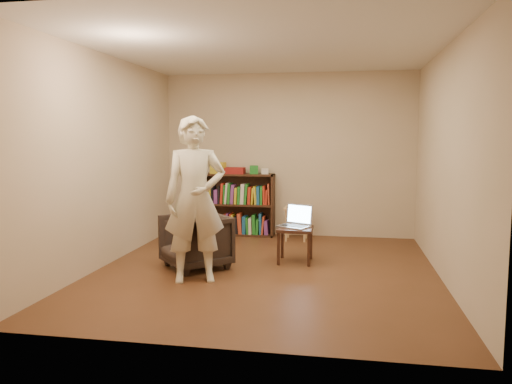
% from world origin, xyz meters
% --- Properties ---
extents(floor, '(4.50, 4.50, 0.00)m').
position_xyz_m(floor, '(0.00, 0.00, 0.00)').
color(floor, '#4D2D18').
rests_on(floor, ground).
extents(ceiling, '(4.50, 4.50, 0.00)m').
position_xyz_m(ceiling, '(0.00, 0.00, 2.60)').
color(ceiling, silver).
rests_on(ceiling, wall_back).
extents(wall_back, '(4.00, 0.00, 4.00)m').
position_xyz_m(wall_back, '(0.00, 2.25, 1.30)').
color(wall_back, beige).
rests_on(wall_back, floor).
extents(wall_left, '(0.00, 4.50, 4.50)m').
position_xyz_m(wall_left, '(-2.00, 0.00, 1.30)').
color(wall_left, beige).
rests_on(wall_left, floor).
extents(wall_right, '(0.00, 4.50, 4.50)m').
position_xyz_m(wall_right, '(2.00, 0.00, 1.30)').
color(wall_right, beige).
rests_on(wall_right, floor).
extents(bookshelf, '(1.20, 0.30, 1.00)m').
position_xyz_m(bookshelf, '(-0.80, 2.09, 0.44)').
color(bookshelf, black).
rests_on(bookshelf, floor).
extents(box_yellow, '(0.25, 0.20, 0.18)m').
position_xyz_m(box_yellow, '(-1.11, 2.05, 1.09)').
color(box_yellow, gold).
rests_on(box_yellow, bookshelf).
extents(red_cloth, '(0.31, 0.23, 0.10)m').
position_xyz_m(red_cloth, '(-0.83, 2.07, 1.05)').
color(red_cloth, maroon).
rests_on(red_cloth, bookshelf).
extents(box_green, '(0.15, 0.15, 0.13)m').
position_xyz_m(box_green, '(-0.53, 2.10, 1.07)').
color(box_green, '#1E7224').
rests_on(box_green, bookshelf).
extents(box_white, '(0.12, 0.12, 0.09)m').
position_xyz_m(box_white, '(-0.35, 2.11, 1.04)').
color(box_white, silver).
rests_on(box_white, bookshelf).
extents(stool, '(0.36, 0.36, 0.52)m').
position_xyz_m(stool, '(0.18, 1.85, 0.42)').
color(stool, tan).
rests_on(stool, floor).
extents(armchair, '(1.00, 1.00, 0.66)m').
position_xyz_m(armchair, '(-0.86, -0.02, 0.33)').
color(armchair, '#2B221D').
rests_on(armchair, floor).
extents(side_table, '(0.44, 0.44, 0.44)m').
position_xyz_m(side_table, '(0.30, 0.48, 0.37)').
color(side_table, black).
rests_on(side_table, floor).
extents(laptop, '(0.47, 0.44, 0.29)m').
position_xyz_m(laptop, '(0.30, 0.54, 0.51)').
color(laptop, silver).
rests_on(laptop, side_table).
extents(person, '(0.77, 0.64, 1.82)m').
position_xyz_m(person, '(-0.70, -0.54, 0.91)').
color(person, beige).
rests_on(person, floor).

